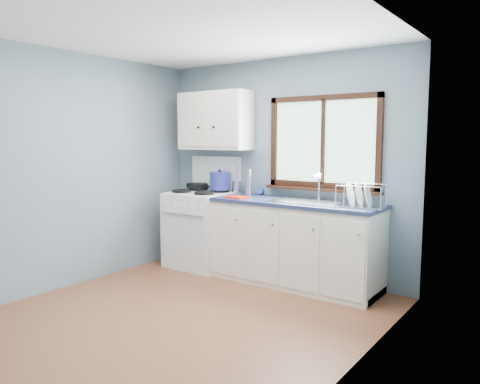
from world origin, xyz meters
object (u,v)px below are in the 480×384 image
Objects in this scene: base_cabinets at (295,247)px; stockpot at (220,181)px; thermos at (249,182)px; dish_rack at (360,200)px; skillet at (197,186)px; gas_range at (201,227)px; sink at (310,208)px; utensil_crock at (237,187)px.

base_cabinets is 5.60× the size of stockpot.
base_cabinets is 5.96× the size of thermos.
stockpot is 1.06× the size of thermos.
skillet is at bearing 167.93° from dish_rack.
stockpot is 0.67× the size of dish_rack.
skillet is (-1.50, 0.13, 0.58)m from base_cabinets.
skillet is 1.29× the size of stockpot.
sink is (1.49, 0.02, 0.37)m from gas_range.
gas_range is 1.53m from sink.
utensil_crock reaches higher than base_cabinets.
utensil_crock is 0.77× the size of dish_rack.
gas_range is 3.20× the size of skillet.
gas_range reaches higher than utensil_crock.
dish_rack reaches higher than skillet.
base_cabinets is 0.48m from sink.
skillet is 0.81m from thermos.
gas_range is at bearing -148.16° from utensil_crock.
utensil_crock is at bearing 26.22° from stockpot.
thermos is at bearing -4.45° from skillet.
gas_range is 0.62m from stockpot.
thermos reaches higher than skillet.
utensil_crock is at bearing 163.89° from dish_rack.
utensil_crock reaches higher than thermos.
base_cabinets is 1.61m from skillet.
gas_range is at bearing -179.18° from base_cabinets.
skillet is 2.23m from dish_rack.
thermos is 1.42m from dish_rack.
base_cabinets is 0.92m from dish_rack.
gas_range is at bearing -166.91° from thermos.
dish_rack is (0.72, 0.00, 0.57)m from base_cabinets.
base_cabinets is at bearing -13.12° from utensil_crock.
skillet is 1.12× the size of utensil_crock.
stockpot reaches higher than dish_rack.
gas_range is at bearing -179.29° from sink.
utensil_crock reaches higher than skillet.
utensil_crock is (-0.93, 0.22, 0.59)m from base_cabinets.
dish_rack is at bearing 0.22° from sink.
sink is 1.98× the size of skillet.
gas_range is at bearing -41.91° from skillet.
utensil_crock is 1.22× the size of thermos.
dish_rack is (2.03, 0.02, 0.49)m from gas_range.
utensil_crock reaches higher than stockpot.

